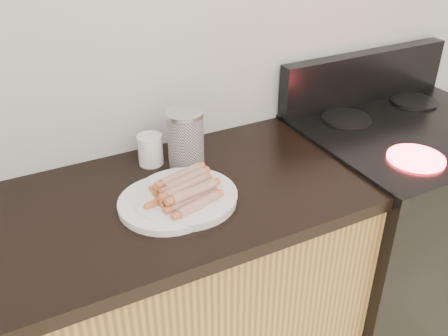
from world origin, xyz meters
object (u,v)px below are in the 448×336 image
side_plate (168,203)px  mug (150,150)px  stove (393,229)px  canister (186,138)px  main_plate (186,198)px

side_plate → mug: bearing=80.2°
side_plate → mug: (0.04, 0.25, 0.04)m
stove → mug: size_ratio=9.29×
canister → side_plate: bearing=-126.2°
canister → mug: canister is taller
stove → canister: (-0.82, 0.16, 0.53)m
canister → main_plate: bearing=-114.6°
side_plate → main_plate: bearing=0.5°
side_plate → canister: canister is taller
canister → stove: bearing=-11.1°
stove → side_plate: bearing=-178.2°
stove → mug: mug is taller
main_plate → canister: 0.23m
side_plate → canister: bearing=53.8°
main_plate → canister: canister is taller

